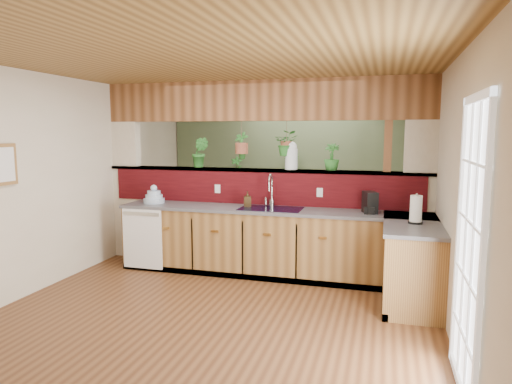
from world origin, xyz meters
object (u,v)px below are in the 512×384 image
(paper_towel, at_px, (416,210))
(shelving_console, at_px, (263,209))
(glass_jar, at_px, (291,156))
(soap_dispenser, at_px, (247,199))
(dish_stack, at_px, (154,197))
(coffee_maker, at_px, (370,203))
(faucet, at_px, (271,189))

(paper_towel, height_order, shelving_console, paper_towel)
(shelving_console, bearing_deg, glass_jar, -63.15)
(glass_jar, xyz_separation_m, shelving_console, (-0.91, 1.90, -1.08))
(soap_dispenser, height_order, glass_jar, glass_jar)
(soap_dispenser, bearing_deg, dish_stack, -178.03)
(dish_stack, distance_m, coffee_maker, 2.97)
(coffee_maker, distance_m, shelving_console, 3.05)
(faucet, bearing_deg, paper_towel, -20.56)
(faucet, bearing_deg, dish_stack, -175.12)
(glass_jar, bearing_deg, paper_towel, -29.61)
(paper_towel, relative_size, glass_jar, 0.87)
(glass_jar, relative_size, shelving_console, 0.23)
(coffee_maker, bearing_deg, soap_dispenser, 157.98)
(soap_dispenser, height_order, coffee_maker, coffee_maker)
(coffee_maker, bearing_deg, shelving_console, 111.03)
(soap_dispenser, relative_size, shelving_console, 0.13)
(dish_stack, xyz_separation_m, paper_towel, (3.48, -0.54, 0.07))
(paper_towel, height_order, glass_jar, glass_jar)
(soap_dispenser, distance_m, coffee_maker, 1.60)
(faucet, xyz_separation_m, dish_stack, (-1.67, -0.14, -0.16))
(dish_stack, distance_m, soap_dispenser, 1.37)
(coffee_maker, height_order, shelving_console, coffee_maker)
(coffee_maker, relative_size, paper_towel, 0.80)
(dish_stack, xyz_separation_m, soap_dispenser, (1.37, 0.05, 0.02))
(faucet, relative_size, soap_dispenser, 2.13)
(soap_dispenser, bearing_deg, glass_jar, 30.48)
(faucet, bearing_deg, shelving_console, 107.75)
(shelving_console, bearing_deg, faucet, -71.00)
(shelving_console, bearing_deg, soap_dispenser, -79.03)
(soap_dispenser, relative_size, paper_towel, 0.63)
(dish_stack, xyz_separation_m, glass_jar, (1.90, 0.36, 0.60))
(shelving_console, bearing_deg, paper_towel, -47.10)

